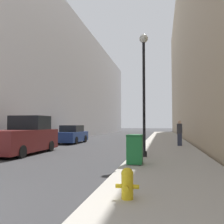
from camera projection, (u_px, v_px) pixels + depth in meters
sidewalk_right at (166, 144)px, 20.49m from camera, size 3.71×60.00×0.13m
building_left_glass at (37, 81)px, 31.83m from camera, size 12.00×60.00×14.47m
fire_hydrant at (127, 183)px, 5.13m from camera, size 0.49×0.37×0.64m
trash_bin at (135, 149)px, 9.59m from camera, size 0.59×0.71×1.14m
lamppost at (144, 79)px, 11.96m from camera, size 0.42×0.42×5.88m
pickup_truck at (23, 137)px, 14.07m from camera, size 2.20×5.15×2.16m
parked_sedan_near at (72, 135)px, 21.88m from camera, size 1.80×4.15×1.56m
pedestrian_on_sidewalk at (180, 133)px, 17.78m from camera, size 0.36×0.24×1.80m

